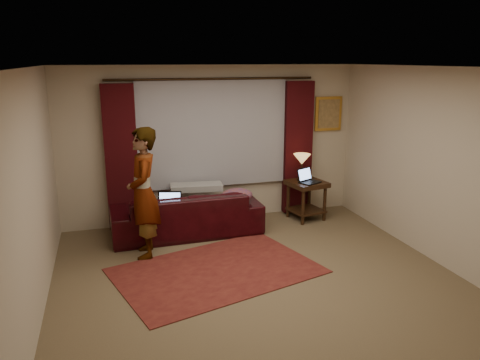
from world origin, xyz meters
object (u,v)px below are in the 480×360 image
object	(u,v)px
tiffany_lamp	(302,167)
laptop_table	(310,176)
person	(144,193)
end_table	(306,200)
laptop_sofa	(169,203)
sofa	(186,205)

from	to	relation	value
tiffany_lamp	laptop_table	xyz separation A→B (m)	(0.08, -0.18, -0.11)
laptop_table	person	xyz separation A→B (m)	(-2.81, -0.70, 0.12)
tiffany_lamp	person	bearing A→B (deg)	-162.23
laptop_table	person	size ratio (longest dim) A/B	0.20
end_table	tiffany_lamp	world-z (taller)	tiffany_lamp
laptop_table	laptop_sofa	bearing A→B (deg)	158.31
sofa	laptop_sofa	bearing A→B (deg)	31.86
sofa	person	world-z (taller)	person
tiffany_lamp	laptop_table	size ratio (longest dim) A/B	1.27
laptop_sofa	end_table	bearing A→B (deg)	23.41
end_table	sofa	bearing A→B (deg)	-176.63
end_table	laptop_table	xyz separation A→B (m)	(0.01, -0.10, 0.46)
end_table	laptop_table	world-z (taller)	laptop_table
laptop_sofa	laptop_table	bearing A→B (deg)	21.02
sofa	laptop_table	size ratio (longest dim) A/B	6.38
laptop_sofa	person	size ratio (longest dim) A/B	0.22
laptop_table	person	distance (m)	2.89
laptop_sofa	laptop_table	xyz separation A→B (m)	(2.41, 0.22, 0.19)
tiffany_lamp	laptop_table	bearing A→B (deg)	-64.97
person	tiffany_lamp	bearing A→B (deg)	110.88
sofa	end_table	distance (m)	2.11
sofa	end_table	size ratio (longest dim) A/B	3.47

